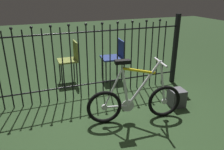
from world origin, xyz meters
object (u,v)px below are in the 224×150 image
(display_crate, at_px, (177,98))
(chair_olive, at_px, (71,57))
(bicycle, at_px, (135,100))
(chair_navy, at_px, (115,55))

(display_crate, bearing_deg, chair_olive, 129.74)
(bicycle, height_order, chair_navy, bicycle)
(chair_navy, relative_size, chair_olive, 1.00)
(chair_navy, distance_m, display_crate, 1.56)
(display_crate, bearing_deg, chair_navy, 108.67)
(bicycle, bearing_deg, chair_navy, 78.15)
(chair_olive, xyz_separation_m, display_crate, (1.35, -1.62, -0.36))
(chair_navy, bearing_deg, display_crate, -71.33)
(bicycle, distance_m, chair_navy, 1.60)
(bicycle, relative_size, chair_olive, 1.66)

